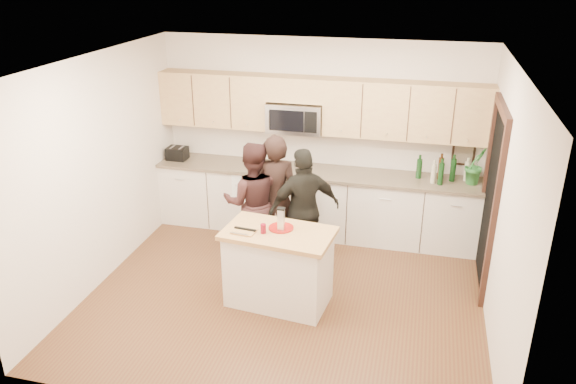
% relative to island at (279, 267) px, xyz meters
% --- Properties ---
extents(floor, '(4.50, 4.50, 0.00)m').
position_rel_island_xyz_m(floor, '(0.04, 0.16, -0.45)').
color(floor, '#56381D').
rests_on(floor, ground).
extents(room_shell, '(4.52, 4.02, 2.71)m').
position_rel_island_xyz_m(room_shell, '(0.04, 0.16, 1.28)').
color(room_shell, beige).
rests_on(room_shell, ground).
extents(back_cabinetry, '(4.50, 0.66, 0.94)m').
position_rel_island_xyz_m(back_cabinetry, '(0.04, 1.85, 0.02)').
color(back_cabinetry, silver).
rests_on(back_cabinetry, ground).
extents(upper_cabinetry, '(4.50, 0.33, 0.75)m').
position_rel_island_xyz_m(upper_cabinetry, '(0.07, 1.99, 1.39)').
color(upper_cabinetry, tan).
rests_on(upper_cabinetry, ground).
extents(microwave, '(0.76, 0.41, 0.40)m').
position_rel_island_xyz_m(microwave, '(-0.27, 1.95, 1.20)').
color(microwave, silver).
rests_on(microwave, ground).
extents(doorway, '(0.06, 1.25, 2.20)m').
position_rel_island_xyz_m(doorway, '(2.27, 1.06, 0.70)').
color(doorway, black).
rests_on(doorway, ground).
extents(framed_picture, '(0.30, 0.03, 0.38)m').
position_rel_island_xyz_m(framed_picture, '(1.99, 2.14, 0.83)').
color(framed_picture, black).
rests_on(framed_picture, ground).
extents(dish_towel, '(0.34, 0.60, 0.48)m').
position_rel_island_xyz_m(dish_towel, '(-0.91, 1.66, 0.35)').
color(dish_towel, white).
rests_on(dish_towel, ground).
extents(island, '(1.27, 0.83, 0.90)m').
position_rel_island_xyz_m(island, '(0.00, 0.00, 0.00)').
color(island, silver).
rests_on(island, ground).
extents(red_plate, '(0.28, 0.28, 0.02)m').
position_rel_island_xyz_m(red_plate, '(0.01, 0.08, 0.45)').
color(red_plate, maroon).
rests_on(red_plate, island).
extents(box_grater, '(0.08, 0.07, 0.26)m').
position_rel_island_xyz_m(box_grater, '(0.03, 0.01, 0.60)').
color(box_grater, silver).
rests_on(box_grater, red_plate).
extents(drink_glass, '(0.06, 0.06, 0.11)m').
position_rel_island_xyz_m(drink_glass, '(-0.15, -0.08, 0.50)').
color(drink_glass, maroon).
rests_on(drink_glass, island).
extents(cutting_board, '(0.27, 0.23, 0.02)m').
position_rel_island_xyz_m(cutting_board, '(-0.36, -0.10, 0.45)').
color(cutting_board, '#AF8249').
rests_on(cutting_board, island).
extents(tongs, '(0.26, 0.06, 0.02)m').
position_rel_island_xyz_m(tongs, '(-0.36, -0.08, 0.47)').
color(tongs, black).
rests_on(tongs, cutting_board).
extents(knife, '(0.21, 0.04, 0.01)m').
position_rel_island_xyz_m(knife, '(-0.39, -0.19, 0.46)').
color(knife, silver).
rests_on(knife, cutting_board).
extents(toaster, '(0.28, 0.23, 0.18)m').
position_rel_island_xyz_m(toaster, '(-2.01, 1.83, 0.58)').
color(toaster, black).
rests_on(toaster, back_cabinetry).
extents(bottle_cluster, '(0.69, 0.30, 0.36)m').
position_rel_island_xyz_m(bottle_cluster, '(1.74, 1.87, 0.65)').
color(bottle_cluster, black).
rests_on(bottle_cluster, back_cabinetry).
extents(orchid, '(0.36, 0.35, 0.51)m').
position_rel_island_xyz_m(orchid, '(2.14, 1.88, 0.74)').
color(orchid, '#2D7230').
rests_on(orchid, back_cabinetry).
extents(woman_left, '(0.69, 0.54, 1.68)m').
position_rel_island_xyz_m(woman_left, '(-0.31, 1.01, 0.39)').
color(woman_left, black).
rests_on(woman_left, ground).
extents(woman_center, '(0.89, 0.76, 1.59)m').
position_rel_island_xyz_m(woman_center, '(-0.57, 0.91, 0.34)').
color(woman_center, black).
rests_on(woman_center, ground).
extents(woman_right, '(0.99, 0.82, 1.58)m').
position_rel_island_xyz_m(woman_right, '(0.10, 0.86, 0.34)').
color(woman_right, black).
rests_on(woman_right, ground).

